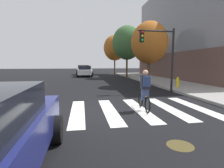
% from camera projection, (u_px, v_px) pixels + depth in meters
% --- Properties ---
extents(ground_plane, '(120.00, 120.00, 0.00)m').
position_uv_depth(ground_plane, '(98.00, 111.00, 7.12)').
color(ground_plane, black).
extents(crosswalk_stripes, '(8.32, 3.93, 0.01)m').
position_uv_depth(crosswalk_stripes, '(109.00, 110.00, 7.21)').
color(crosswalk_stripes, silver).
rests_on(crosswalk_stripes, ground).
extents(manhole_cover, '(0.64, 0.64, 0.01)m').
position_uv_depth(manhole_cover, '(180.00, 145.00, 4.14)').
color(manhole_cover, '#473D1E').
rests_on(manhole_cover, ground).
extents(sedan_mid, '(2.52, 4.79, 1.60)m').
position_uv_depth(sedan_mid, '(86.00, 71.00, 25.74)').
color(sedan_mid, silver).
rests_on(sedan_mid, ground).
extents(sedan_far, '(2.46, 4.89, 1.65)m').
position_uv_depth(sedan_far, '(83.00, 70.00, 29.76)').
color(sedan_far, silver).
rests_on(sedan_far, ground).
extents(cyclist, '(0.38, 1.71, 1.69)m').
position_uv_depth(cyclist, '(145.00, 90.00, 7.15)').
color(cyclist, black).
rests_on(cyclist, ground).
extents(traffic_light_near, '(2.47, 0.28, 4.20)m').
position_uv_depth(traffic_light_near, '(161.00, 49.00, 11.27)').
color(traffic_light_near, black).
rests_on(traffic_light_near, ground).
extents(fire_hydrant, '(0.33, 0.22, 0.78)m').
position_uv_depth(fire_hydrant, '(178.00, 82.00, 13.13)').
color(fire_hydrant, gold).
rests_on(fire_hydrant, sidewalk).
extents(street_tree_near, '(3.06, 3.06, 5.44)m').
position_uv_depth(street_tree_near, '(149.00, 43.00, 14.59)').
color(street_tree_near, '#4C3823').
rests_on(street_tree_near, ground).
extents(street_tree_mid, '(3.84, 3.84, 6.83)m').
position_uv_depth(street_tree_mid, '(127.00, 43.00, 22.71)').
color(street_tree_mid, '#4C3823').
rests_on(street_tree_mid, ground).
extents(street_tree_far, '(3.87, 3.87, 6.88)m').
position_uv_depth(street_tree_far, '(115.00, 48.00, 30.54)').
color(street_tree_far, '#4C3823').
rests_on(street_tree_far, ground).
extents(corner_building, '(14.23, 19.72, 11.75)m').
position_uv_depth(corner_building, '(217.00, 33.00, 22.56)').
color(corner_building, brown).
rests_on(corner_building, ground).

